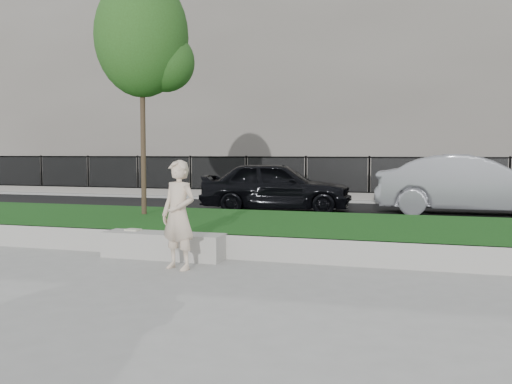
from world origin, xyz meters
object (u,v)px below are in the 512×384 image
(car_dark, at_px, (276,186))
(man, at_px, (179,215))
(young_tree, at_px, (146,41))
(book, at_px, (133,230))
(stone_bench, at_px, (163,245))
(car_silver, at_px, (471,185))

(car_dark, bearing_deg, man, 176.82)
(young_tree, bearing_deg, car_dark, 70.30)
(book, bearing_deg, stone_bench, -2.25)
(stone_bench, xyz_separation_m, car_silver, (5.25, 7.95, 0.65))
(car_dark, bearing_deg, car_silver, -90.85)
(car_dark, distance_m, car_silver, 5.33)
(young_tree, bearing_deg, car_silver, 37.22)
(car_dark, bearing_deg, stone_bench, 172.44)
(stone_bench, height_order, book, book)
(book, xyz_separation_m, young_tree, (-1.09, 2.59, 3.69))
(stone_bench, distance_m, young_tree, 5.04)
(man, distance_m, young_tree, 5.29)
(stone_bench, height_order, young_tree, young_tree)
(man, height_order, book, man)
(book, relative_size, car_silver, 0.05)
(young_tree, distance_m, car_silver, 9.30)
(stone_bench, bearing_deg, car_silver, 56.59)
(man, relative_size, book, 6.73)
(book, distance_m, car_silver, 9.81)
(stone_bench, bearing_deg, book, 171.33)
(book, xyz_separation_m, car_silver, (5.85, 7.86, 0.43))
(man, relative_size, car_dark, 0.38)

